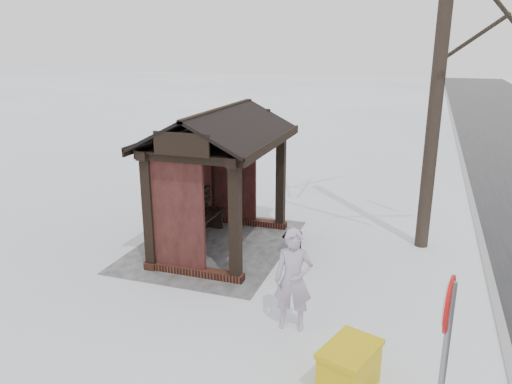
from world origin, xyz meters
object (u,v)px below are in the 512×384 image
at_px(road_sign, 446,334).
at_px(dog, 294,239).
at_px(bus_shelter, 214,151).
at_px(pedestrian, 293,280).
at_px(grit_bin, 349,368).

bearing_deg(road_sign, dog, -141.61).
height_order(bus_shelter, dog, bus_shelter).
relative_size(bus_shelter, pedestrian, 2.17).
height_order(dog, grit_bin, grit_bin).
distance_m(grit_bin, road_sign, 1.91).
bearing_deg(dog, bus_shelter, -166.64).
height_order(bus_shelter, road_sign, bus_shelter).
relative_size(bus_shelter, road_sign, 1.60).
height_order(dog, road_sign, road_sign).
distance_m(pedestrian, dog, 3.11).
height_order(pedestrian, grit_bin, pedestrian).
xyz_separation_m(bus_shelter, pedestrian, (2.68, 2.48, -1.33)).
distance_m(bus_shelter, road_sign, 6.71).
bearing_deg(dog, grit_bin, -62.34).
bearing_deg(grit_bin, road_sign, 65.43).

